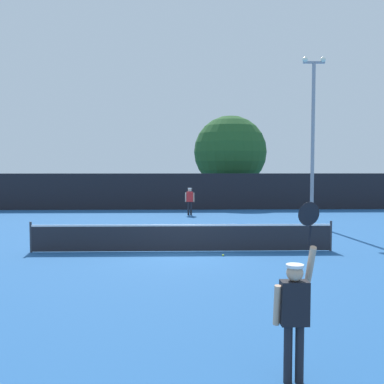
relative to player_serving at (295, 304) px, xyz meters
name	(u,v)px	position (x,y,z in m)	size (l,w,h in m)	color
ground_plane	(182,252)	(-1.52, 9.39, -1.10)	(120.00, 120.00, 0.00)	#235693
tennis_net	(182,237)	(-1.52, 9.39, -0.58)	(10.63, 0.08, 1.07)	#232328
perimeter_fence	(181,192)	(-1.52, 24.55, 0.16)	(39.16, 0.12, 2.52)	black
player_serving	(295,304)	(0.00, 0.00, 0.00)	(0.67, 0.39, 2.50)	black
player_receiving	(190,199)	(-1.01, 21.01, -0.07)	(0.57, 0.25, 1.68)	red
tennis_ball	(223,255)	(-0.15, 8.55, -1.06)	(0.07, 0.07, 0.07)	#CCE033
light_pole	(313,131)	(5.12, 16.18, 3.71)	(1.18, 0.28, 8.48)	gray
large_tree	(230,152)	(2.40, 29.14, 3.07)	(5.79, 5.79, 7.07)	brown
parked_car_near	(148,193)	(-4.35, 31.55, -0.32)	(2.08, 4.28, 1.69)	black
parked_car_mid	(198,193)	(-0.07, 31.09, -0.32)	(2.24, 4.34, 1.69)	#B7B7BC
parked_car_far	(303,192)	(9.08, 31.82, -0.32)	(2.16, 4.31, 1.69)	navy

